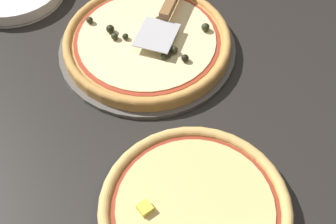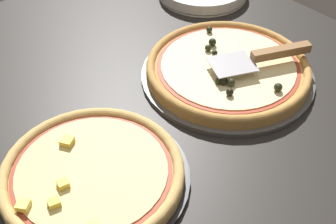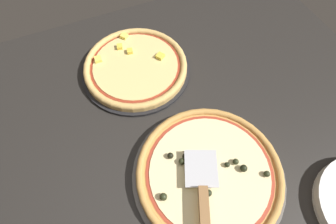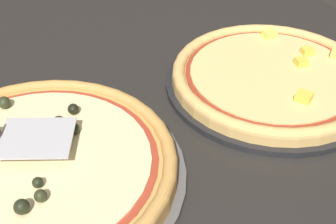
# 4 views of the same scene
# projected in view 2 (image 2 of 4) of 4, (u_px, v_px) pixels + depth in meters

# --- Properties ---
(ground_plane) EXTENTS (1.31, 1.12, 0.04)m
(ground_plane) POSITION_uv_depth(u_px,v_px,m) (173.00, 110.00, 1.02)
(ground_plane) COLOR black
(pizza_pan_front) EXTENTS (0.40, 0.40, 0.01)m
(pizza_pan_front) POSITION_uv_depth(u_px,v_px,m) (227.00, 75.00, 1.08)
(pizza_pan_front) COLOR #565451
(pizza_pan_front) RESTS_ON ground_plane
(pizza_front) EXTENTS (0.37, 0.37, 0.04)m
(pizza_front) POSITION_uv_depth(u_px,v_px,m) (228.00, 68.00, 1.06)
(pizza_front) COLOR #C68E47
(pizza_front) RESTS_ON pizza_pan_front
(pizza_pan_back) EXTENTS (0.36, 0.36, 0.01)m
(pizza_pan_back) POSITION_uv_depth(u_px,v_px,m) (93.00, 179.00, 0.85)
(pizza_pan_back) COLOR black
(pizza_pan_back) RESTS_ON ground_plane
(pizza_back) EXTENTS (0.33, 0.33, 0.03)m
(pizza_back) POSITION_uv_depth(u_px,v_px,m) (92.00, 173.00, 0.84)
(pizza_back) COLOR #DBAD60
(pizza_back) RESTS_ON pizza_pan_back
(serving_spatula) EXTENTS (0.14, 0.24, 0.02)m
(serving_spatula) POSITION_uv_depth(u_px,v_px,m) (270.00, 54.00, 1.04)
(serving_spatula) COLOR #B7B7BC
(serving_spatula) RESTS_ON pizza_front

